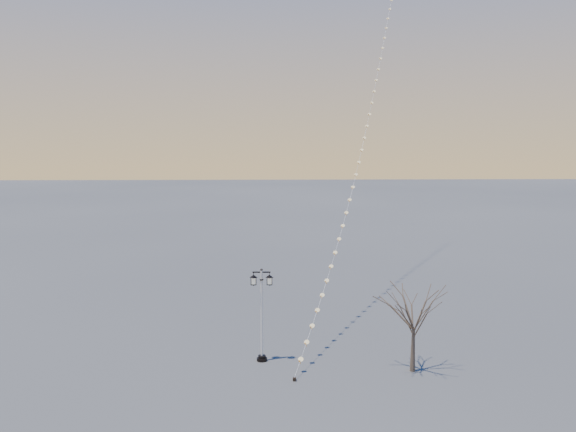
{
  "coord_description": "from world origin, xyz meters",
  "views": [
    {
      "loc": [
        -2.53,
        -29.4,
        12.53
      ],
      "look_at": [
        -1.44,
        7.05,
        7.79
      ],
      "focal_mm": 38.08,
      "sensor_mm": 36.0,
      "label": 1
    }
  ],
  "objects": [
    {
      "name": "ground",
      "position": [
        0.0,
        0.0,
        0.0
      ],
      "size": [
        300.0,
        300.0,
        0.0
      ],
      "primitive_type": "plane",
      "color": "#474848",
      "rests_on": "ground"
    },
    {
      "name": "bare_tree",
      "position": [
        5.12,
        1.91,
        3.06
      ],
      "size": [
        2.65,
        2.65,
        4.4
      ],
      "rotation": [
        0.0,
        0.0,
        -0.14
      ],
      "color": "#4D3D2D",
      "rests_on": "ground"
    },
    {
      "name": "street_lamp",
      "position": [
        -3.01,
        3.67,
        2.93
      ],
      "size": [
        1.35,
        0.59,
        5.3
      ],
      "rotation": [
        0.0,
        0.0,
        -0.02
      ],
      "color": "black",
      "rests_on": "ground"
    },
    {
      "name": "kite_train",
      "position": [
        4.87,
        19.74,
        14.57
      ],
      "size": [
        12.93,
        38.57,
        29.37
      ],
      "rotation": [
        0.0,
        0.0,
        0.29
      ],
      "color": "black",
      "rests_on": "ground"
    }
  ]
}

